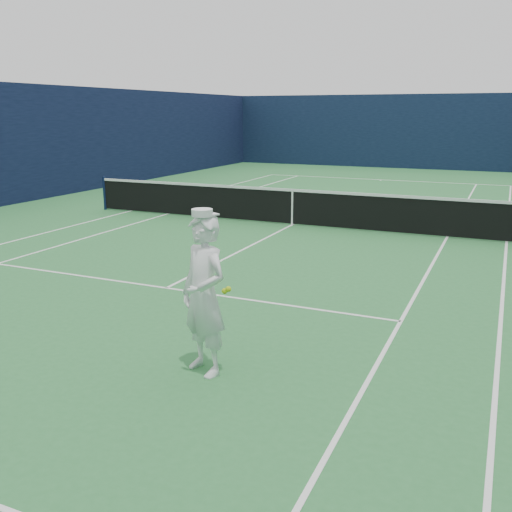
{
  "coord_description": "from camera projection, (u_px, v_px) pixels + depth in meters",
  "views": [
    {
      "loc": [
        5.39,
        -14.61,
        3.05
      ],
      "look_at": [
        2.26,
        -7.56,
        1.09
      ],
      "focal_mm": 40.0,
      "sensor_mm": 36.0,
      "label": 1
    }
  ],
  "objects": [
    {
      "name": "tennis_net",
      "position": [
        292.0,
        205.0,
        15.68
      ],
      "size": [
        12.88,
        0.09,
        1.07
      ],
      "color": "#141E4C",
      "rests_on": "ground"
    },
    {
      "name": "ground",
      "position": [
        292.0,
        225.0,
        15.81
      ],
      "size": [
        80.0,
        80.0,
        0.0
      ],
      "primitive_type": "plane",
      "color": "#2B7238",
      "rests_on": "ground"
    },
    {
      "name": "court_markings",
      "position": [
        292.0,
        225.0,
        15.81
      ],
      "size": [
        11.03,
        23.83,
        0.01
      ],
      "color": "white",
      "rests_on": "ground"
    },
    {
      "name": "windscreen_fence",
      "position": [
        293.0,
        152.0,
        15.32
      ],
      "size": [
        20.12,
        36.12,
        4.0
      ],
      "color": "#0E1934",
      "rests_on": "ground"
    },
    {
      "name": "tennis_player",
      "position": [
        204.0,
        295.0,
        6.66
      ],
      "size": [
        0.83,
        0.76,
        1.99
      ],
      "rotation": [
        0.0,
        0.0,
        -0.42
      ],
      "color": "white",
      "rests_on": "ground"
    }
  ]
}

